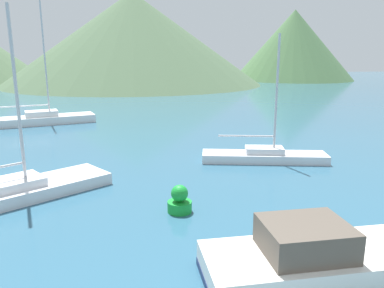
% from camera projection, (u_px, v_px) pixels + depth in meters
% --- Properties ---
extents(motorboat_near, '(6.99, 2.30, 2.13)m').
position_uv_depth(motorboat_near, '(347.00, 258.00, 9.50)').
color(motorboat_near, white).
rests_on(motorboat_near, ground_plane).
extents(sailboat_inner, '(8.49, 4.51, 10.85)m').
position_uv_depth(sailboat_inner, '(42.00, 118.00, 30.43)').
color(sailboat_inner, white).
rests_on(sailboat_inner, ground_plane).
extents(sailboat_middle, '(7.42, 6.14, 7.25)m').
position_uv_depth(sailboat_middle, '(12.00, 191.00, 14.38)').
color(sailboat_middle, silver).
rests_on(sailboat_middle, ground_plane).
extents(sailboat_outer, '(6.65, 2.75, 6.50)m').
position_uv_depth(sailboat_outer, '(264.00, 155.00, 19.65)').
color(sailboat_outer, silver).
rests_on(sailboat_outer, ground_plane).
extents(buoy_marker, '(0.87, 0.87, 1.00)m').
position_uv_depth(buoy_marker, '(180.00, 201.00, 13.25)').
color(buoy_marker, green).
rests_on(buoy_marker, ground_plane).
extents(hill_central, '(49.21, 49.21, 17.24)m').
position_uv_depth(hill_central, '(133.00, 39.00, 72.06)').
color(hill_central, '#4C6647').
rests_on(hill_central, ground_plane).
extents(hill_east, '(27.41, 27.41, 15.65)m').
position_uv_depth(hill_east, '(293.00, 45.00, 86.10)').
color(hill_east, '#476B42').
rests_on(hill_east, ground_plane).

